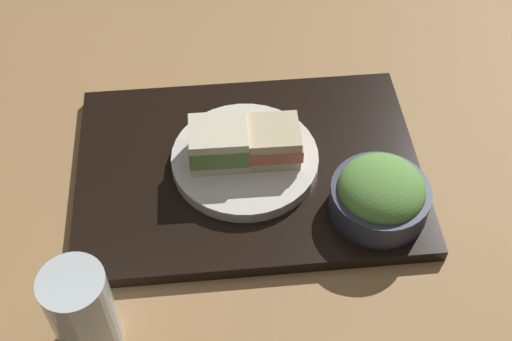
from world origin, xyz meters
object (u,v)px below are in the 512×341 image
(salad_bowl, at_px, (380,194))
(drinking_glass, at_px, (82,311))
(sandwich_far, at_px, (219,144))
(sandwich_near, at_px, (270,142))
(sandwich_plate, at_px, (245,160))

(salad_bowl, height_order, drinking_glass, drinking_glass)
(salad_bowl, bearing_deg, sandwich_far, -25.12)
(sandwich_near, height_order, sandwich_far, sandwich_far)
(sandwich_plate, xyz_separation_m, sandwich_near, (-0.03, 0.00, 0.03))
(sandwich_plate, xyz_separation_m, drinking_glass, (0.19, 0.22, 0.03))
(salad_bowl, bearing_deg, sandwich_plate, -29.54)
(sandwich_plate, relative_size, sandwich_far, 2.54)
(sandwich_plate, xyz_separation_m, salad_bowl, (-0.16, 0.09, 0.02))
(sandwich_near, bearing_deg, drinking_glass, 45.01)
(sandwich_far, bearing_deg, sandwich_plate, 179.94)
(sandwich_far, xyz_separation_m, salad_bowl, (-0.19, 0.09, -0.01))
(sandwich_plate, relative_size, drinking_glass, 1.57)
(sandwich_plate, bearing_deg, drinking_glass, 49.62)
(sandwich_plate, height_order, sandwich_near, sandwich_near)
(sandwich_far, distance_m, drinking_glass, 0.27)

